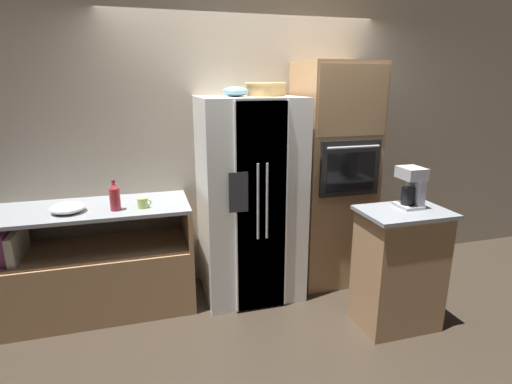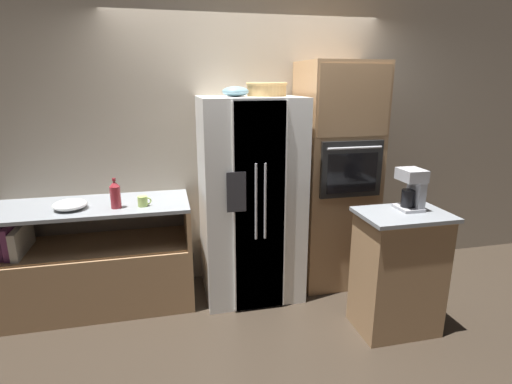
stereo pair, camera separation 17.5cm
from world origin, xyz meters
The scene contains 12 objects.
ground_plane centered at (0.00, 0.00, 0.00)m, with size 20.00×20.00×0.00m, color #382D23.
wall_back centered at (0.00, 0.45, 1.40)m, with size 12.00×0.06×2.80m.
counter_left centered at (-1.42, 0.09, 0.34)m, with size 1.58×0.65×0.93m.
refrigerator centered at (-0.06, 0.05, 0.90)m, with size 0.86×0.77×1.80m.
wall_oven centered at (0.77, 0.10, 1.05)m, with size 0.68×0.69×2.09m.
island_counter centered at (0.93, -0.81, 0.49)m, with size 0.66×0.46×0.98m.
wicker_basket centered at (0.09, 0.10, 1.86)m, with size 0.35×0.35×0.12m.
fruit_bowl centered at (-0.19, 0.02, 1.84)m, with size 0.22×0.22×0.08m.
bottle_tall centered at (-1.19, -0.04, 1.04)m, with size 0.08×0.08×0.25m.
mug centered at (-0.98, -0.05, 0.97)m, with size 0.11×0.08×0.08m.
mixing_bowl centered at (-1.55, 0.00, 0.97)m, with size 0.26×0.26×0.08m.
coffee_maker centered at (1.02, -0.75, 1.15)m, with size 0.17×0.20×0.32m.
Camera 2 is at (-0.79, -3.30, 1.92)m, focal length 28.00 mm.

